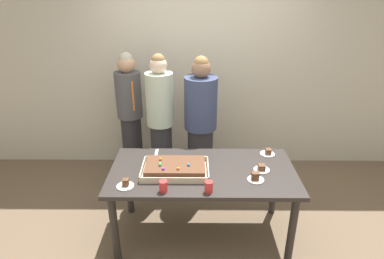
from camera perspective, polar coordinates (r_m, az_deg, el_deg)
The scene contains 14 objects.
ground_plane at distance 3.59m, azimuth 1.70°, elevation -17.38°, with size 12.00×12.00×0.00m, color brown.
interior_back_panel at distance 4.39m, azimuth 1.53°, elevation 12.48°, with size 8.00×0.12×3.00m, color beige.
party_table at distance 3.19m, azimuth 1.84°, elevation -8.36°, with size 1.74×0.88×0.76m.
sheet_cake at distance 3.09m, azimuth -2.91°, elevation -6.64°, with size 0.62×0.40×0.11m.
plated_slice_near_left at distance 3.03m, azimuth 10.84°, elevation -8.15°, with size 0.15×0.15×0.08m.
plated_slice_near_right at distance 3.19m, azimuth 11.85°, elevation -6.56°, with size 0.15×0.15×0.06m.
plated_slice_far_left at distance 2.96m, azimuth -11.35°, elevation -9.24°, with size 0.15×0.15×0.07m.
plated_slice_far_right at distance 3.49m, azimuth 12.88°, elevation -3.92°, with size 0.15×0.15×0.06m.
drink_cup_nearest at distance 2.83m, azimuth -4.95°, elevation -9.68°, with size 0.07×0.07×0.10m, color red.
drink_cup_middle at distance 2.82m, azimuth 2.89°, elevation -9.79°, with size 0.07×0.07×0.10m, color red.
cake_server_utensil at distance 3.43m, azimuth -6.16°, elevation -4.19°, with size 0.03×0.20×0.01m, color silver.
person_serving_front at distance 4.19m, azimuth -10.55°, elevation 2.46°, with size 0.31×0.31×1.64m.
person_green_shirt_behind at distance 3.88m, azimuth -5.40°, elevation 1.16°, with size 0.31×0.31×1.68m.
person_striped_tie_right at distance 3.86m, azimuth 1.47°, elevation 0.73°, with size 0.37×0.37×1.66m.
Camera 1 is at (-0.08, -2.70, 2.37)m, focal length 31.06 mm.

